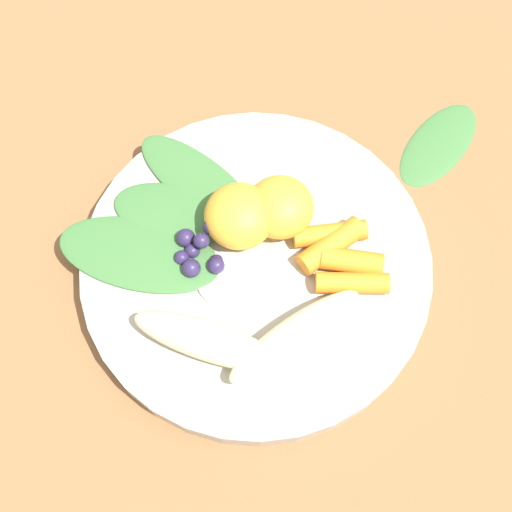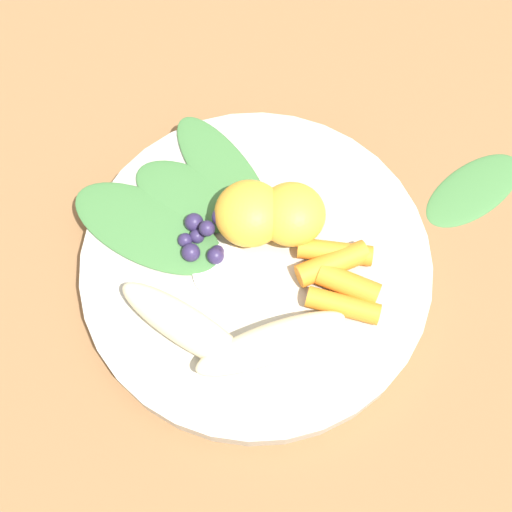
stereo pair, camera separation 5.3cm
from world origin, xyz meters
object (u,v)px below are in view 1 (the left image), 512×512
object	(u,v)px
bowl	(256,267)
orange_segment_near	(237,217)
kale_leaf_stray	(439,143)
banana_peeled_right	(208,341)
banana_peeled_left	(299,335)

from	to	relation	value
bowl	orange_segment_near	xyz separation A→B (m)	(0.00, -0.03, 0.03)
orange_segment_near	kale_leaf_stray	world-z (taller)	orange_segment_near
bowl	banana_peeled_right	world-z (taller)	banana_peeled_right
banana_peeled_left	banana_peeled_right	world-z (taller)	same
bowl	kale_leaf_stray	world-z (taller)	bowl
banana_peeled_right	banana_peeled_left	bearing A→B (deg)	22.51
banana_peeled_right	orange_segment_near	size ratio (longest dim) A/B	2.11
bowl	banana_peeled_left	xyz separation A→B (m)	(-0.00, 0.07, 0.03)
bowl	banana_peeled_left	size ratio (longest dim) A/B	2.39
banana_peeled_right	kale_leaf_stray	size ratio (longest dim) A/B	1.14
bowl	kale_leaf_stray	distance (m)	0.20
bowl	banana_peeled_right	size ratio (longest dim) A/B	2.39
banana_peeled_right	orange_segment_near	distance (m)	0.10
orange_segment_near	kale_leaf_stray	size ratio (longest dim) A/B	0.54
banana_peeled_right	kale_leaf_stray	distance (m)	0.27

